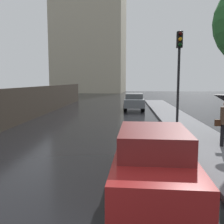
% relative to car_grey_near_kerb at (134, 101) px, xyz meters
% --- Properties ---
extents(car_grey_near_kerb, '(1.78, 4.41, 1.40)m').
position_rel_car_grey_near_kerb_xyz_m(car_grey_near_kerb, '(0.00, 0.00, 0.00)').
color(car_grey_near_kerb, slate).
rests_on(car_grey_near_kerb, ground).
extents(car_red_mid_road, '(1.86, 4.58, 1.47)m').
position_rel_car_grey_near_kerb_xyz_m(car_red_mid_road, '(0.06, -16.76, 0.00)').
color(car_red_mid_road, maroon).
rests_on(car_red_mid_road, ground).
extents(traffic_light, '(0.26, 0.39, 4.66)m').
position_rel_car_grey_near_kerb_xyz_m(traffic_light, '(1.88, -9.95, 2.60)').
color(traffic_light, black).
rests_on(traffic_light, sidewalk_strip).
extents(distant_tower, '(15.21, 13.00, 28.36)m').
position_rel_car_grey_near_kerb_xyz_m(distant_tower, '(-8.73, 33.91, 13.44)').
color(distant_tower, '#B2A88E').
rests_on(distant_tower, ground).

